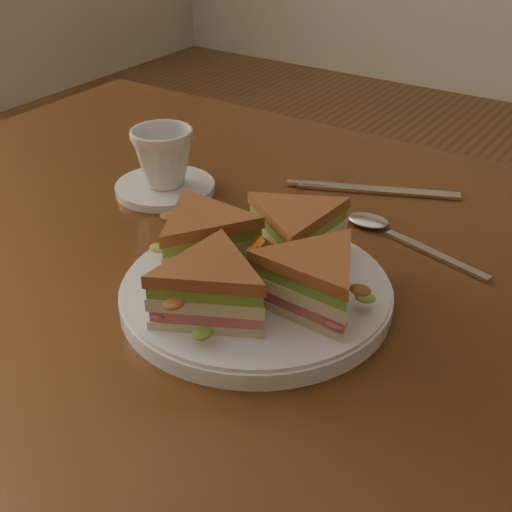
% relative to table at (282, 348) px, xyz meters
% --- Properties ---
extents(table, '(1.20, 0.80, 0.75)m').
position_rel_table_xyz_m(table, '(0.00, 0.00, 0.00)').
color(table, '#391D0D').
rests_on(table, ground).
extents(plate, '(0.26, 0.26, 0.02)m').
position_rel_table_xyz_m(plate, '(0.01, -0.06, 0.11)').
color(plate, silver).
rests_on(plate, table).
extents(sandwich_wedges, '(0.25, 0.25, 0.06)m').
position_rel_table_xyz_m(sandwich_wedges, '(0.01, -0.06, 0.14)').
color(sandwich_wedges, beige).
rests_on(sandwich_wedges, plate).
extents(crisps_mound, '(0.09, 0.09, 0.05)m').
position_rel_table_xyz_m(crisps_mound, '(0.01, -0.06, 0.14)').
color(crisps_mound, '#BF6A18').
rests_on(crisps_mound, plate).
extents(spoon, '(0.18, 0.06, 0.01)m').
position_rel_table_xyz_m(spoon, '(0.05, 0.13, 0.10)').
color(spoon, silver).
rests_on(spoon, table).
extents(knife, '(0.20, 0.10, 0.00)m').
position_rel_table_xyz_m(knife, '(-0.01, 0.22, 0.10)').
color(knife, silver).
rests_on(knife, table).
extents(saucer, '(0.12, 0.12, 0.01)m').
position_rel_table_xyz_m(saucer, '(-0.22, 0.08, 0.10)').
color(saucer, silver).
rests_on(saucer, table).
extents(coffee_cup, '(0.10, 0.10, 0.07)m').
position_rel_table_xyz_m(coffee_cup, '(-0.22, 0.08, 0.14)').
color(coffee_cup, silver).
rests_on(coffee_cup, saucer).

